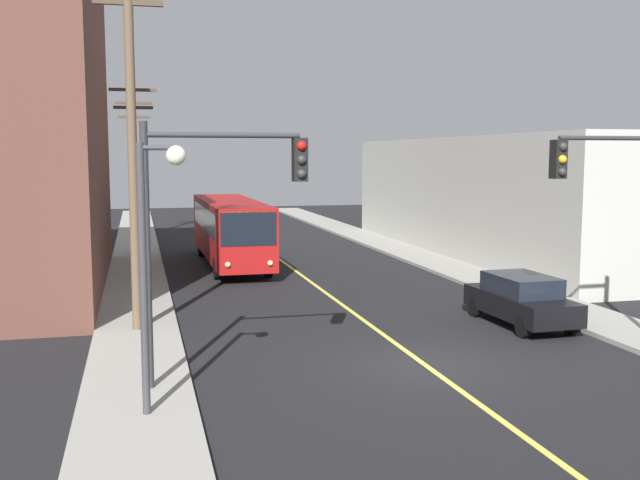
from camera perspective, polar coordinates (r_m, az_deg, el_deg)
ground_plane at (r=19.55m, az=8.10°, el=-9.54°), size 120.00×120.00×0.00m
sidewalk_left at (r=27.91m, az=-14.00°, el=-4.63°), size 2.50×90.00×0.15m
sidewalk_right at (r=31.39m, az=13.56°, el=-3.39°), size 2.50×90.00×0.15m
lane_stripe_center at (r=33.60m, az=-1.53°, el=-2.68°), size 0.16×60.00×0.01m
building_right_warehouse at (r=42.86m, az=16.40°, el=3.32°), size 12.00×26.91×6.34m
city_bus at (r=36.63m, az=-6.97°, el=0.90°), size 2.64×12.17×3.20m
parked_car_black at (r=24.41m, az=15.29°, el=-4.43°), size 1.94×4.45×1.62m
utility_pole_near at (r=22.63m, az=-14.37°, el=8.50°), size 2.40×0.28×11.15m
utility_pole_mid at (r=39.66m, az=-14.15°, el=6.13°), size 2.40×0.28×9.20m
utility_pole_far at (r=50.08m, az=-14.12°, el=6.20°), size 2.40×0.28×9.24m
traffic_signal_left_corner at (r=16.82m, az=-8.10°, el=2.76°), size 3.75×0.48×6.00m
traffic_signal_right_corner at (r=21.17m, az=22.41°, el=3.10°), size 3.75×0.48×6.00m
street_lamp_left at (r=15.07m, az=-12.75°, el=0.09°), size 0.98×0.40×5.50m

